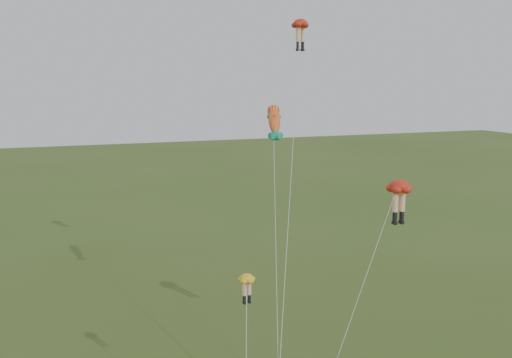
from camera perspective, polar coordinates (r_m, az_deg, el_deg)
name	(u,v)px	position (r m, az deg, el deg)	size (l,w,h in m)	color
legs_kite_red_high	(300,33)	(42.06, 4.43, 14.36)	(8.09, 13.72, 23.15)	red
legs_kite_red_mid	(398,192)	(34.37, 14.05, -1.30)	(7.58, 3.44, 13.06)	red
legs_kite_yellow	(247,291)	(28.78, -0.94, -11.10)	(1.80, 3.72, 9.30)	yellow
fish_kite	(274,121)	(38.41, 1.83, 5.80)	(4.87, 11.80, 17.40)	orange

